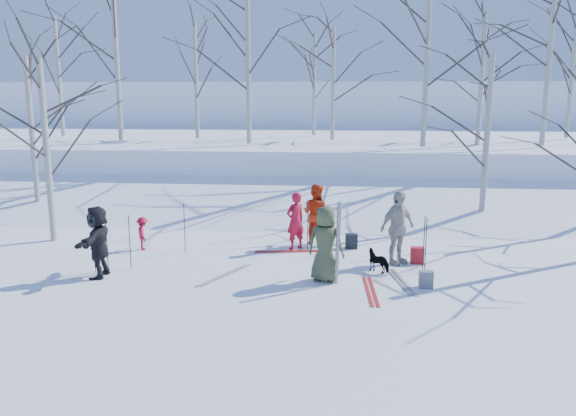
# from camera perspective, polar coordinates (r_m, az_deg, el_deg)

# --- Properties ---
(ground) EXTENTS (120.00, 120.00, 0.00)m
(ground) POSITION_cam_1_polar(r_m,az_deg,el_deg) (13.42, -0.60, -6.72)
(ground) COLOR white
(ground) RESTS_ON ground
(snow_ramp) EXTENTS (70.00, 9.49, 4.12)m
(snow_ramp) POSITION_cam_1_polar(r_m,az_deg,el_deg) (20.14, 1.45, -0.13)
(snow_ramp) COLOR white
(snow_ramp) RESTS_ON ground
(snow_plateau) EXTENTS (70.00, 18.00, 2.20)m
(snow_plateau) POSITION_cam_1_polar(r_m,az_deg,el_deg) (29.88, 2.76, 5.28)
(snow_plateau) COLOR white
(snow_plateau) RESTS_ON ground
(far_hill) EXTENTS (90.00, 30.00, 6.00)m
(far_hill) POSITION_cam_1_polar(r_m,az_deg,el_deg) (50.75, 3.86, 8.91)
(far_hill) COLOR white
(far_hill) RESTS_ON ground
(skier_olive_center) EXTENTS (0.98, 0.78, 1.75)m
(skier_olive_center) POSITION_cam_1_polar(r_m,az_deg,el_deg) (12.73, 3.82, -3.64)
(skier_olive_center) COLOR #3E4529
(skier_olive_center) RESTS_ON ground
(skier_red_north) EXTENTS (0.68, 0.66, 1.58)m
(skier_red_north) POSITION_cam_1_polar(r_m,az_deg,el_deg) (15.36, 0.75, -1.32)
(skier_red_north) COLOR #AB1026
(skier_red_north) RESTS_ON ground
(skier_redor_behind) EXTENTS (1.05, 0.99, 1.72)m
(skier_redor_behind) POSITION_cam_1_polar(r_m,az_deg,el_deg) (15.94, 2.85, -0.61)
(skier_redor_behind) COLOR red
(skier_redor_behind) RESTS_ON ground
(skier_red_seated) EXTENTS (0.54, 0.67, 0.91)m
(skier_red_seated) POSITION_cam_1_polar(r_m,az_deg,el_deg) (15.88, -14.53, -2.51)
(skier_red_seated) COLOR #AB1026
(skier_red_seated) RESTS_ON ground
(skier_cream_east) EXTENTS (1.13, 1.05, 1.86)m
(skier_cream_east) POSITION_cam_1_polar(r_m,az_deg,el_deg) (14.24, 11.05, -1.97)
(skier_cream_east) COLOR beige
(skier_cream_east) RESTS_ON ground
(skier_grey_west) EXTENTS (0.56, 1.58, 1.69)m
(skier_grey_west) POSITION_cam_1_polar(r_m,az_deg,el_deg) (13.72, -18.75, -3.26)
(skier_grey_west) COLOR black
(skier_grey_west) RESTS_ON ground
(dog) EXTENTS (0.69, 0.62, 0.54)m
(dog) POSITION_cam_1_polar(r_m,az_deg,el_deg) (13.68, 9.22, -5.32)
(dog) COLOR black
(dog) RESTS_ON ground
(upright_ski_left) EXTENTS (0.11, 0.17, 1.90)m
(upright_ski_left) POSITION_cam_1_polar(r_m,az_deg,el_deg) (12.48, 5.05, -3.60)
(upright_ski_left) COLOR silver
(upright_ski_left) RESTS_ON ground
(upright_ski_right) EXTENTS (0.13, 0.23, 1.89)m
(upright_ski_right) POSITION_cam_1_polar(r_m,az_deg,el_deg) (12.45, 5.10, -3.64)
(upright_ski_right) COLOR silver
(upright_ski_right) RESTS_ON ground
(ski_pair_a) EXTENTS (0.39, 1.92, 0.02)m
(ski_pair_a) POSITION_cam_1_polar(r_m,az_deg,el_deg) (12.40, 8.40, -8.33)
(ski_pair_a) COLOR #AD1B18
(ski_pair_a) RESTS_ON ground
(ski_pair_b) EXTENTS (1.69, 2.06, 0.02)m
(ski_pair_b) POSITION_cam_1_polar(r_m,az_deg,el_deg) (13.39, -6.42, -6.78)
(ski_pair_b) COLOR silver
(ski_pair_b) RESTS_ON ground
(ski_pair_c) EXTENTS (0.77, 1.96, 0.02)m
(ski_pair_c) POSITION_cam_1_polar(r_m,az_deg,el_deg) (15.27, 0.17, -4.42)
(ski_pair_c) COLOR #AD1B18
(ski_pair_c) RESTS_ON ground
(ski_pair_d) EXTENTS (0.89, 1.97, 0.02)m
(ski_pair_d) POSITION_cam_1_polar(r_m,az_deg,el_deg) (13.13, 11.40, -7.31)
(ski_pair_d) COLOR silver
(ski_pair_d) RESTS_ON ground
(ski_pole_a) EXTENTS (0.02, 0.02, 1.34)m
(ski_pole_a) POSITION_cam_1_polar(r_m,az_deg,el_deg) (15.51, 3.62, -1.67)
(ski_pole_a) COLOR black
(ski_pole_a) RESTS_ON ground
(ski_pole_b) EXTENTS (0.02, 0.02, 1.34)m
(ski_pole_b) POSITION_cam_1_polar(r_m,az_deg,el_deg) (13.73, 13.82, -3.72)
(ski_pole_b) COLOR black
(ski_pole_b) RESTS_ON ground
(ski_pole_c) EXTENTS (0.02, 0.02, 1.34)m
(ski_pole_c) POSITION_cam_1_polar(r_m,az_deg,el_deg) (14.16, -19.11, -3.57)
(ski_pole_c) COLOR black
(ski_pole_c) RESTS_ON ground
(ski_pole_d) EXTENTS (0.02, 0.02, 1.34)m
(ski_pole_d) POSITION_cam_1_polar(r_m,az_deg,el_deg) (14.08, -17.92, -3.57)
(ski_pole_d) COLOR black
(ski_pole_d) RESTS_ON ground
(ski_pole_e) EXTENTS (0.02, 0.02, 1.34)m
(ski_pole_e) POSITION_cam_1_polar(r_m,az_deg,el_deg) (13.96, 13.64, -3.46)
(ski_pole_e) COLOR black
(ski_pole_e) RESTS_ON ground
(ski_pole_f) EXTENTS (0.02, 0.02, 1.34)m
(ski_pole_f) POSITION_cam_1_polar(r_m,az_deg,el_deg) (14.18, -15.78, -3.34)
(ski_pole_f) COLOR black
(ski_pole_f) RESTS_ON ground
(ski_pole_g) EXTENTS (0.02, 0.02, 1.34)m
(ski_pole_g) POSITION_cam_1_polar(r_m,az_deg,el_deg) (15.28, -10.47, -2.04)
(ski_pole_g) COLOR black
(ski_pole_g) RESTS_ON ground
(ski_pole_h) EXTENTS (0.02, 0.02, 1.34)m
(ski_pole_h) POSITION_cam_1_polar(r_m,az_deg,el_deg) (15.31, 2.01, -1.84)
(ski_pole_h) COLOR black
(ski_pole_h) RESTS_ON ground
(backpack_red) EXTENTS (0.32, 0.22, 0.42)m
(backpack_red) POSITION_cam_1_polar(r_m,az_deg,el_deg) (14.55, 12.99, -4.70)
(backpack_red) COLOR maroon
(backpack_red) RESTS_ON ground
(backpack_grey) EXTENTS (0.30, 0.20, 0.38)m
(backpack_grey) POSITION_cam_1_polar(r_m,az_deg,el_deg) (12.81, 13.85, -7.06)
(backpack_grey) COLOR slate
(backpack_grey) RESTS_ON ground
(backpack_dark) EXTENTS (0.34, 0.24, 0.40)m
(backpack_dark) POSITION_cam_1_polar(r_m,az_deg,el_deg) (15.67, 6.46, -3.36)
(backpack_dark) COLOR black
(backpack_dark) RESTS_ON ground
(birch_plateau_a) EXTENTS (4.25, 4.25, 5.22)m
(birch_plateau_a) POSITION_cam_1_polar(r_m,az_deg,el_deg) (26.55, -9.34, 12.61)
(birch_plateau_a) COLOR silver
(birch_plateau_a) RESTS_ON snow_plateau
(birch_plateau_b) EXTENTS (3.99, 3.99, 4.85)m
(birch_plateau_b) POSITION_cam_1_polar(r_m,az_deg,el_deg) (25.47, 4.60, 12.37)
(birch_plateau_b) COLOR silver
(birch_plateau_b) RESTS_ON snow_plateau
(birch_plateau_c) EXTENTS (4.63, 4.63, 5.76)m
(birch_plateau_c) POSITION_cam_1_polar(r_m,az_deg,el_deg) (29.77, 26.89, 11.94)
(birch_plateau_c) COLOR silver
(birch_plateau_c) RESTS_ON snow_plateau
(birch_plateau_d) EXTENTS (5.13, 5.13, 6.47)m
(birch_plateau_d) POSITION_cam_1_polar(r_m,az_deg,el_deg) (22.70, 13.90, 14.26)
(birch_plateau_d) COLOR silver
(birch_plateau_d) RESTS_ON snow_plateau
(birch_plateau_e) EXTENTS (5.69, 5.69, 7.27)m
(birch_plateau_e) POSITION_cam_1_polar(r_m,az_deg,el_deg) (26.03, -17.04, 14.57)
(birch_plateau_e) COLOR silver
(birch_plateau_e) RESTS_ON snow_plateau
(birch_plateau_f) EXTENTS (4.27, 4.27, 5.25)m
(birch_plateau_f) POSITION_cam_1_polar(r_m,az_deg,el_deg) (24.59, 19.05, 12.30)
(birch_plateau_f) COLOR silver
(birch_plateau_f) RESTS_ON snow_plateau
(birch_plateau_g) EXTENTS (5.11, 5.11, 6.45)m
(birch_plateau_g) POSITION_cam_1_polar(r_m,az_deg,el_deg) (24.74, 24.97, 13.26)
(birch_plateau_g) COLOR silver
(birch_plateau_g) RESTS_ON snow_plateau
(birch_plateau_h) EXTENTS (3.80, 3.80, 4.57)m
(birch_plateau_h) POSITION_cam_1_polar(r_m,az_deg,el_deg) (27.19, 19.06, 11.44)
(birch_plateau_h) COLOR silver
(birch_plateau_h) RESTS_ON snow_plateau
(birch_plateau_i) EXTENTS (4.07, 4.07, 4.95)m
(birch_plateau_i) POSITION_cam_1_polar(r_m,az_deg,el_deg) (28.57, 2.67, 12.39)
(birch_plateau_i) COLOR silver
(birch_plateau_i) RESTS_ON snow_plateau
(birch_plateau_j) EXTENTS (4.54, 4.54, 5.63)m
(birch_plateau_j) POSITION_cam_1_polar(r_m,az_deg,el_deg) (30.03, -22.24, 12.17)
(birch_plateau_j) COLOR silver
(birch_plateau_j) RESTS_ON snow_plateau
(birch_plateau_k) EXTENTS (4.93, 4.93, 6.18)m
(birch_plateau_k) POSITION_cam_1_polar(r_m,az_deg,el_deg) (23.60, -4.07, 14.08)
(birch_plateau_k) COLOR silver
(birch_plateau_k) RESTS_ON snow_plateau
(birch_edge_a) EXTENTS (4.23, 4.23, 5.18)m
(birch_edge_a) POSITION_cam_1_polar(r_m,az_deg,el_deg) (17.40, -23.31, 5.26)
(birch_edge_a) COLOR silver
(birch_edge_a) RESTS_ON ground
(birch_edge_d) EXTENTS (4.44, 4.44, 5.48)m
(birch_edge_d) POSITION_cam_1_polar(r_m,az_deg,el_deg) (21.35, -24.55, 6.53)
(birch_edge_d) COLOR silver
(birch_edge_d) RESTS_ON ground
(birch_edge_e) EXTENTS (4.40, 4.40, 5.43)m
(birch_edge_e) POSITION_cam_1_polar(r_m,az_deg,el_deg) (19.03, 19.52, 6.36)
(birch_edge_e) COLOR silver
(birch_edge_e) RESTS_ON ground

